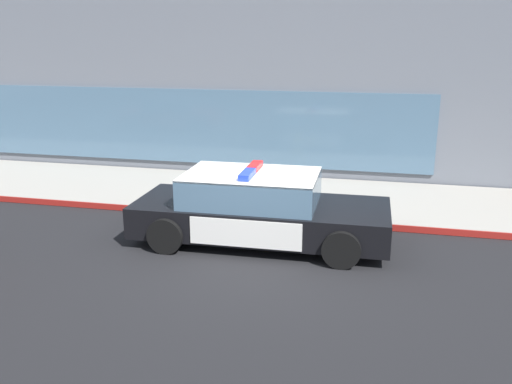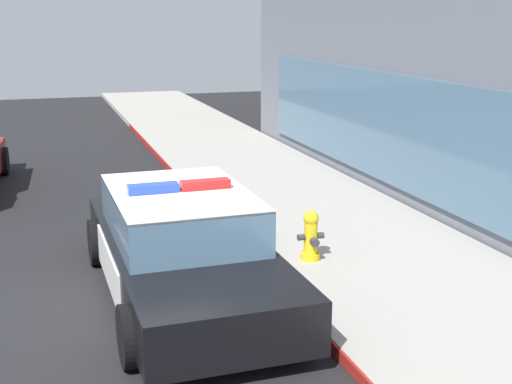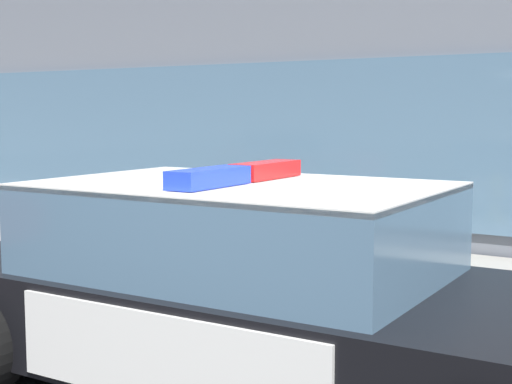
{
  "view_description": "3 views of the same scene",
  "coord_description": "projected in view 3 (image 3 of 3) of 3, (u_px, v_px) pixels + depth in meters",
  "views": [
    {
      "loc": [
        2.0,
        -9.09,
        3.87
      ],
      "look_at": [
        -0.53,
        1.84,
        0.66
      ],
      "focal_mm": 37.73,
      "sensor_mm": 36.0,
      "label": 1
    },
    {
      "loc": [
        8.14,
        -1.04,
        3.55
      ],
      "look_at": [
        -1.14,
        1.92,
        1.07
      ],
      "focal_mm": 48.64,
      "sensor_mm": 36.0,
      "label": 2
    },
    {
      "loc": [
        2.27,
        -3.32,
        1.84
      ],
      "look_at": [
        -1.14,
        2.1,
        1.14
      ],
      "focal_mm": 51.82,
      "sensor_mm": 36.0,
      "label": 3
    }
  ],
  "objects": [
    {
      "name": "sidewalk",
      "position": [
        436.0,
        292.0,
        7.21
      ],
      "size": [
        48.0,
        3.53,
        0.15
      ],
      "primitive_type": "cube",
      "color": "#A39E93",
      "rests_on": "ground"
    },
    {
      "name": "curb_red_paint",
      "position": [
        361.0,
        340.0,
        5.72
      ],
      "size": [
        28.8,
        0.04,
        0.14
      ],
      "primitive_type": "cube",
      "color": "maroon",
      "rests_on": "ground"
    },
    {
      "name": "police_cruiser",
      "position": [
        257.0,
        292.0,
        4.76
      ],
      "size": [
        4.93,
        2.17,
        1.49
      ],
      "rotation": [
        0.0,
        0.0,
        0.02
      ],
      "color": "black",
      "rests_on": "ground"
    },
    {
      "name": "fire_hydrant",
      "position": [
        335.0,
        261.0,
        6.61
      ],
      "size": [
        0.34,
        0.39,
        0.73
      ],
      "color": "gold",
      "rests_on": "sidewalk"
    }
  ]
}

